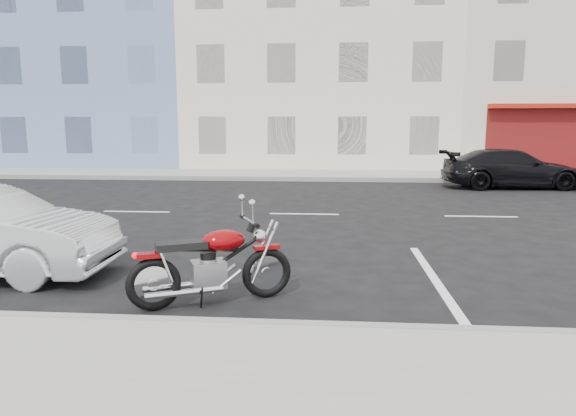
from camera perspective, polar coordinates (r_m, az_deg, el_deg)
name	(u,v)px	position (r m, az deg, el deg)	size (l,w,h in m)	color
ground	(391,215)	(11.98, 11.41, -0.80)	(120.00, 120.00, 0.00)	black
sidewalk_far	(241,174)	(20.82, -5.27, 3.75)	(80.00, 3.40, 0.15)	gray
curb_far	(233,179)	(19.16, -6.15, 3.27)	(80.00, 0.12, 0.16)	gray
bldg_blue	(99,42)	(31.03, -20.22, 16.92)	(12.00, 12.00, 13.00)	#677BA8
bldg_cream	(320,54)	(28.26, 3.60, 16.73)	(12.00, 12.00, 11.50)	beige
motorcycle	(269,261)	(6.14, -2.17, -5.96)	(1.79, 0.95, 0.96)	black
car_far	(511,169)	(18.30, 23.54, 4.03)	(1.78, 4.38, 1.27)	black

